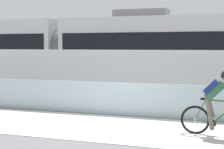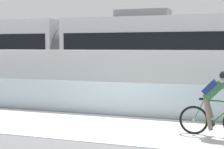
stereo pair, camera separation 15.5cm
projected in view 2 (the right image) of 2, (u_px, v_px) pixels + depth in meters
name	position (u px, v px, depth m)	size (l,w,h in m)	color
ground_plane	(99.00, 127.00, 10.07)	(200.00, 200.00, 0.00)	slate
bike_path_deck	(99.00, 127.00, 10.07)	(32.00, 3.20, 0.01)	beige
glass_parapet	(120.00, 99.00, 11.76)	(32.00, 0.05, 1.04)	silver
concrete_barrier_wall	(136.00, 78.00, 13.41)	(32.00, 0.36, 2.06)	silver
tram_rail_near	(152.00, 97.00, 15.82)	(32.00, 0.08, 0.01)	#595654
tram_rail_far	(159.00, 93.00, 17.16)	(32.00, 0.08, 0.01)	#595654
tram	(67.00, 52.00, 17.84)	(22.56, 2.54, 3.81)	silver
cyclist_on_bike	(216.00, 104.00, 8.97)	(1.77, 0.58, 1.61)	black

